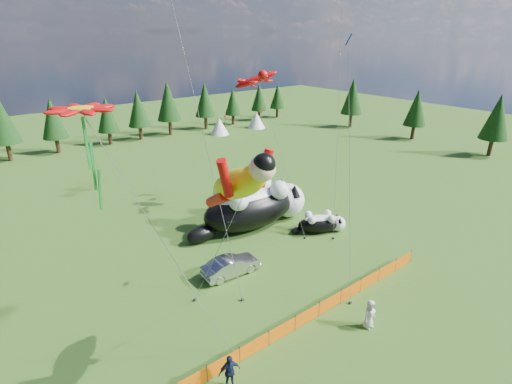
{
  "coord_description": "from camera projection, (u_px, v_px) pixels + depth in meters",
  "views": [
    {
      "loc": [
        -14.34,
        -16.29,
        16.31
      ],
      "look_at": [
        1.6,
        4.0,
        5.89
      ],
      "focal_mm": 28.0,
      "sensor_mm": 36.0,
      "label": 1
    }
  ],
  "objects": [
    {
      "name": "ground",
      "position": [
        274.0,
        299.0,
        26.2
      ],
      "size": [
        160.0,
        160.0,
        0.0
      ],
      "primitive_type": "plane",
      "color": "#193D0B",
      "rests_on": "ground"
    },
    {
      "name": "safety_fence",
      "position": [
        307.0,
        316.0,
        23.82
      ],
      "size": [
        22.06,
        0.06,
        1.1
      ],
      "color": "#262626",
      "rests_on": "ground"
    },
    {
      "name": "tree_line",
      "position": [
        72.0,
        123.0,
        57.51
      ],
      "size": [
        90.0,
        4.0,
        8.0
      ],
      "primitive_type": null,
      "color": "black",
      "rests_on": "ground"
    },
    {
      "name": "festival_tents",
      "position": [
        159.0,
        136.0,
        61.14
      ],
      "size": [
        50.0,
        3.2,
        2.8
      ],
      "primitive_type": null,
      "color": "white",
      "rests_on": "ground"
    },
    {
      "name": "cat_large",
      "position": [
        255.0,
        204.0,
        35.32
      ],
      "size": [
        12.03,
        4.79,
        4.34
      ],
      "rotation": [
        0.0,
        0.0,
        -0.07
      ],
      "color": "black",
      "rests_on": "ground"
    },
    {
      "name": "cat_small",
      "position": [
        321.0,
        223.0,
        34.66
      ],
      "size": [
        4.55,
        3.33,
        1.79
      ],
      "rotation": [
        0.0,
        0.0,
        -0.51
      ],
      "color": "black",
      "rests_on": "ground"
    },
    {
      "name": "car",
      "position": [
        231.0,
        266.0,
        28.55
      ],
      "size": [
        4.39,
        1.75,
        1.42
      ],
      "primitive_type": "imported",
      "rotation": [
        0.0,
        0.0,
        1.51
      ],
      "color": "#B7B7BC",
      "rests_on": "ground"
    },
    {
      "name": "spectator_c",
      "position": [
        229.0,
        372.0,
        19.33
      ],
      "size": [
        1.23,
        0.8,
        1.94
      ],
      "primitive_type": "imported",
      "rotation": [
        0.0,
        0.0,
        -0.21
      ],
      "color": "#131B34",
      "rests_on": "ground"
    },
    {
      "name": "spectator_e",
      "position": [
        370.0,
        314.0,
        23.35
      ],
      "size": [
        0.93,
        0.62,
        1.85
      ],
      "primitive_type": "imported",
      "rotation": [
        0.0,
        0.0,
        0.04
      ],
      "color": "beige",
      "rests_on": "ground"
    },
    {
      "name": "superhero_kite",
      "position": [
        238.0,
        184.0,
        17.94
      ],
      "size": [
        4.12,
        7.96,
        12.67
      ],
      "color": "yellow",
      "rests_on": "ground"
    },
    {
      "name": "gecko_kite",
      "position": [
        256.0,
        80.0,
        36.65
      ],
      "size": [
        6.35,
        11.95,
        15.04
      ],
      "color": "#BD090A",
      "rests_on": "ground"
    },
    {
      "name": "flower_kite",
      "position": [
        82.0,
        113.0,
        16.72
      ],
      "size": [
        6.46,
        5.42,
        14.45
      ],
      "color": "#BD090A",
      "rests_on": "ground"
    },
    {
      "name": "diamond_kite_a",
      "position": [
        171.0,
        0.0,
        21.9
      ],
      "size": [
        1.82,
        5.31,
        19.79
      ],
      "color": "#0C36C0",
      "rests_on": "ground"
    },
    {
      "name": "diamond_kite_c",
      "position": [
        349.0,
        58.0,
        22.86
      ],
      "size": [
        1.78,
        3.42,
        16.57
      ],
      "color": "#0C36C0",
      "rests_on": "ground"
    }
  ]
}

